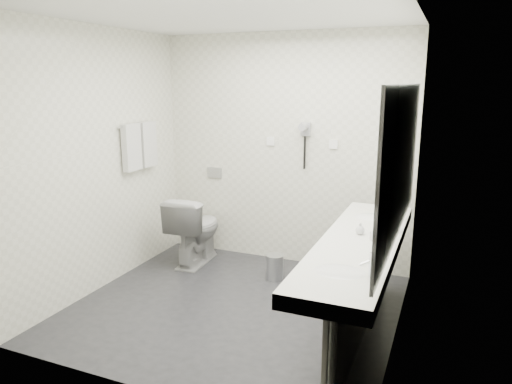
% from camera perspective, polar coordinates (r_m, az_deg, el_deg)
% --- Properties ---
extents(floor, '(2.80, 2.80, 0.00)m').
position_cam_1_polar(floor, '(4.43, -2.61, -13.59)').
color(floor, '#25252A').
rests_on(floor, ground).
extents(ceiling, '(2.80, 2.80, 0.00)m').
position_cam_1_polar(ceiling, '(3.99, -3.01, 20.45)').
color(ceiling, white).
rests_on(ceiling, wall_back).
extents(wall_back, '(2.80, 0.00, 2.80)m').
position_cam_1_polar(wall_back, '(5.21, 3.35, 4.94)').
color(wall_back, silver).
rests_on(wall_back, floor).
extents(wall_front, '(2.80, 0.00, 2.80)m').
position_cam_1_polar(wall_front, '(2.93, -13.73, -1.88)').
color(wall_front, silver).
rests_on(wall_front, floor).
extents(wall_left, '(0.00, 2.60, 2.60)m').
position_cam_1_polar(wall_left, '(4.79, -18.14, 3.58)').
color(wall_left, silver).
rests_on(wall_left, floor).
extents(wall_right, '(0.00, 2.60, 2.60)m').
position_cam_1_polar(wall_right, '(3.66, 17.42, 0.85)').
color(wall_right, silver).
rests_on(wall_right, floor).
extents(vanity_counter, '(0.55, 2.20, 0.10)m').
position_cam_1_polar(vanity_counter, '(3.62, 12.27, -6.37)').
color(vanity_counter, white).
rests_on(vanity_counter, floor).
extents(vanity_panel, '(0.03, 2.15, 0.75)m').
position_cam_1_polar(vanity_panel, '(3.78, 12.33, -12.50)').
color(vanity_panel, '#999691').
rests_on(vanity_panel, floor).
extents(vanity_post_near, '(0.06, 0.06, 0.75)m').
position_cam_1_polar(vanity_post_near, '(2.89, 8.89, -21.10)').
color(vanity_post_near, silver).
rests_on(vanity_post_near, floor).
extents(vanity_post_far, '(0.06, 0.06, 0.75)m').
position_cam_1_polar(vanity_post_far, '(4.73, 15.03, -7.32)').
color(vanity_post_far, silver).
rests_on(vanity_post_far, floor).
extents(mirror, '(0.02, 2.20, 1.05)m').
position_cam_1_polar(mirror, '(3.43, 17.07, 3.48)').
color(mirror, '#B2BCC6').
rests_on(mirror, wall_right).
extents(basin_near, '(0.40, 0.31, 0.05)m').
position_cam_1_polar(basin_near, '(3.01, 9.99, -9.63)').
color(basin_near, white).
rests_on(basin_near, vanity_counter).
extents(basin_far, '(0.40, 0.31, 0.05)m').
position_cam_1_polar(basin_far, '(4.23, 13.93, -3.14)').
color(basin_far, white).
rests_on(basin_far, vanity_counter).
extents(faucet_near, '(0.04, 0.04, 0.15)m').
position_cam_1_polar(faucet_near, '(2.95, 13.79, -8.45)').
color(faucet_near, silver).
rests_on(faucet_near, vanity_counter).
extents(faucet_far, '(0.04, 0.04, 0.15)m').
position_cam_1_polar(faucet_far, '(4.18, 16.63, -2.21)').
color(faucet_far, silver).
rests_on(faucet_far, vanity_counter).
extents(soap_bottle_a, '(0.06, 0.06, 0.10)m').
position_cam_1_polar(soap_bottle_a, '(3.60, 13.94, -4.92)').
color(soap_bottle_a, silver).
rests_on(soap_bottle_a, vanity_counter).
extents(soap_bottle_b, '(0.08, 0.08, 0.09)m').
position_cam_1_polar(soap_bottle_b, '(3.72, 12.38, -4.30)').
color(soap_bottle_b, silver).
rests_on(soap_bottle_b, vanity_counter).
extents(soap_bottle_c, '(0.06, 0.06, 0.12)m').
position_cam_1_polar(soap_bottle_c, '(3.56, 15.17, -5.00)').
color(soap_bottle_c, silver).
rests_on(soap_bottle_c, vanity_counter).
extents(glass_left, '(0.06, 0.06, 0.12)m').
position_cam_1_polar(glass_left, '(3.86, 16.36, -3.70)').
color(glass_left, silver).
rests_on(glass_left, vanity_counter).
extents(toilet, '(0.47, 0.78, 0.77)m').
position_cam_1_polar(toilet, '(5.35, -7.29, -4.42)').
color(toilet, white).
rests_on(toilet, floor).
extents(flush_plate, '(0.18, 0.02, 0.12)m').
position_cam_1_polar(flush_plate, '(5.58, -5.00, 2.34)').
color(flush_plate, '#B2B5BA').
rests_on(flush_plate, wall_back).
extents(pedal_bin, '(0.18, 0.18, 0.25)m').
position_cam_1_polar(pedal_bin, '(4.94, 2.26, -9.08)').
color(pedal_bin, '#B2B5BA').
rests_on(pedal_bin, floor).
extents(bin_lid, '(0.18, 0.18, 0.02)m').
position_cam_1_polar(bin_lid, '(4.89, 2.28, -7.64)').
color(bin_lid, '#B2B5BA').
rests_on(bin_lid, pedal_bin).
extents(towel_rail, '(0.02, 0.62, 0.02)m').
position_cam_1_polar(towel_rail, '(5.15, -13.96, 7.83)').
color(towel_rail, silver).
rests_on(towel_rail, wall_left).
extents(towel_near, '(0.07, 0.24, 0.48)m').
position_cam_1_polar(towel_near, '(5.05, -14.67, 5.19)').
color(towel_near, silver).
rests_on(towel_near, towel_rail).
extents(towel_far, '(0.07, 0.24, 0.48)m').
position_cam_1_polar(towel_far, '(5.28, -12.84, 5.61)').
color(towel_far, silver).
rests_on(towel_far, towel_rail).
extents(dryer_cradle, '(0.10, 0.04, 0.14)m').
position_cam_1_polar(dryer_cradle, '(5.08, 5.96, 7.51)').
color(dryer_cradle, '#97989D').
rests_on(dryer_cradle, wall_back).
extents(dryer_barrel, '(0.08, 0.14, 0.08)m').
position_cam_1_polar(dryer_barrel, '(5.01, 5.74, 7.79)').
color(dryer_barrel, '#97989D').
rests_on(dryer_barrel, dryer_cradle).
extents(dryer_cord, '(0.02, 0.02, 0.35)m').
position_cam_1_polar(dryer_cord, '(5.10, 5.85, 4.70)').
color(dryer_cord, black).
rests_on(dryer_cord, dryer_cradle).
extents(switch_plate_a, '(0.09, 0.02, 0.09)m').
position_cam_1_polar(switch_plate_a, '(5.24, 1.77, 6.10)').
color(switch_plate_a, white).
rests_on(switch_plate_a, wall_back).
extents(switch_plate_b, '(0.09, 0.02, 0.09)m').
position_cam_1_polar(switch_plate_b, '(5.04, 9.27, 5.65)').
color(switch_plate_b, white).
rests_on(switch_plate_b, wall_back).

